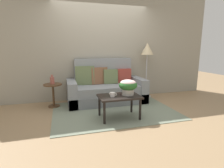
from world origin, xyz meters
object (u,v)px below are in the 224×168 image
object	(u,v)px
floor_lamp	(147,53)
coffee_mug	(113,94)
coffee_table	(119,99)
potted_plant	(128,86)
table_vase	(52,80)
couch	(106,89)
side_table	(53,91)
snack_bowl	(112,94)

from	to	relation	value
floor_lamp	coffee_mug	bearing A→B (deg)	-135.77
coffee_table	potted_plant	size ratio (longest dim) A/B	2.24
table_vase	couch	bearing A→B (deg)	2.51
couch	table_vase	distance (m)	1.33
side_table	coffee_mug	world-z (taller)	side_table
side_table	snack_bowl	world-z (taller)	side_table
snack_bowl	table_vase	world-z (taller)	table_vase
side_table	floor_lamp	size ratio (longest dim) A/B	0.37
side_table	floor_lamp	distance (m)	2.67
couch	coffee_mug	xyz separation A→B (m)	(-0.16, -1.18, 0.16)
potted_plant	coffee_mug	bearing A→B (deg)	-173.00
coffee_table	side_table	world-z (taller)	side_table
coffee_mug	snack_bowl	bearing A→B (deg)	75.90
couch	floor_lamp	distance (m)	1.54
couch	snack_bowl	size ratio (longest dim) A/B	13.77
coffee_table	table_vase	size ratio (longest dim) A/B	3.71
floor_lamp	snack_bowl	distance (m)	2.01
floor_lamp	table_vase	xyz separation A→B (m)	(-2.52, -0.23, -0.61)
side_table	potted_plant	distance (m)	1.84
floor_lamp	potted_plant	xyz separation A→B (m)	(-1.06, -1.31, -0.60)
side_table	table_vase	size ratio (longest dim) A/B	2.53
snack_bowl	coffee_table	bearing A→B (deg)	-22.12
snack_bowl	couch	bearing A→B (deg)	82.80
couch	potted_plant	xyz separation A→B (m)	(0.17, -1.14, 0.31)
potted_plant	table_vase	bearing A→B (deg)	143.70
potted_plant	snack_bowl	xyz separation A→B (m)	(-0.31, 0.04, -0.15)
snack_bowl	table_vase	xyz separation A→B (m)	(-1.16, 1.04, 0.15)
coffee_table	side_table	distance (m)	1.68
couch	table_vase	xyz separation A→B (m)	(-1.30, -0.06, 0.30)
coffee_mug	coffee_table	bearing A→B (deg)	10.78
coffee_table	side_table	xyz separation A→B (m)	(-1.28, 1.10, -0.01)
floor_lamp	coffee_mug	distance (m)	2.07
potted_plant	side_table	bearing A→B (deg)	143.53
couch	coffee_table	world-z (taller)	couch
floor_lamp	table_vase	size ratio (longest dim) A/B	6.91
floor_lamp	potted_plant	world-z (taller)	floor_lamp
side_table	coffee_mug	bearing A→B (deg)	-44.66
couch	snack_bowl	xyz separation A→B (m)	(-0.14, -1.10, 0.15)
potted_plant	coffee_mug	world-z (taller)	potted_plant
side_table	snack_bowl	size ratio (longest dim) A/B	3.92
couch	side_table	world-z (taller)	couch
couch	snack_bowl	bearing A→B (deg)	-97.20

